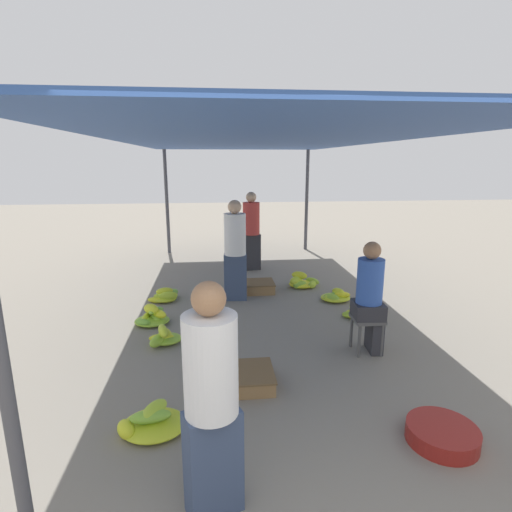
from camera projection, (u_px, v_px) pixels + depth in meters
The scene contains 19 objects.
canopy_post_front_left at pixel (0, 353), 2.08m from camera, with size 0.08×0.08×2.48m, color #4C4C51.
canopy_post_back_left at pixel (167, 202), 9.61m from camera, with size 0.08×0.08×2.48m, color #4C4C51.
canopy_post_back_right at pixel (307, 201), 9.96m from camera, with size 0.08×0.08×2.48m, color #4C4C51.
canopy_tarp at pixel (254, 140), 5.73m from camera, with size 3.84×8.19×0.04m, color #33569E.
vendor_foreground at pixel (212, 399), 2.41m from camera, with size 0.43×0.43×1.55m.
stool at pixel (367, 324), 4.68m from camera, with size 0.34×0.34×0.43m.
vendor_seated at pixel (371, 296), 4.60m from camera, with size 0.37×0.37×1.33m.
basin_black at pixel (442, 434), 3.21m from camera, with size 0.56×0.56×0.14m.
banana_pile_left_0 at pixel (151, 422), 3.34m from camera, with size 0.60×0.48×0.23m.
banana_pile_left_1 at pixel (164, 337), 4.94m from camera, with size 0.40×0.52×0.26m.
banana_pile_left_2 at pixel (152, 317), 5.53m from camera, with size 0.49×0.45×0.29m.
banana_pile_left_3 at pixel (165, 296), 6.43m from camera, with size 0.52×0.47×0.23m.
banana_pile_right_0 at pixel (303, 282), 7.16m from camera, with size 0.62×0.53×0.29m.
banana_pile_right_1 at pixel (335, 297), 6.46m from camera, with size 0.48×0.43×0.21m.
banana_pile_right_2 at pixel (358, 311), 5.75m from camera, with size 0.48×0.42×0.24m.
crate_near at pixel (260, 287), 6.91m from camera, with size 0.49×0.49×0.18m.
crate_mid at pixel (247, 378), 4.02m from camera, with size 0.53×0.53×0.16m.
shopper_walking_mid at pixel (251, 230), 8.15m from camera, with size 0.40×0.40×1.61m.
shopper_walking_far at pixel (235, 249), 6.35m from camera, with size 0.37×0.37×1.62m.
Camera 1 is at (-0.59, -1.73, 2.22)m, focal length 28.00 mm.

